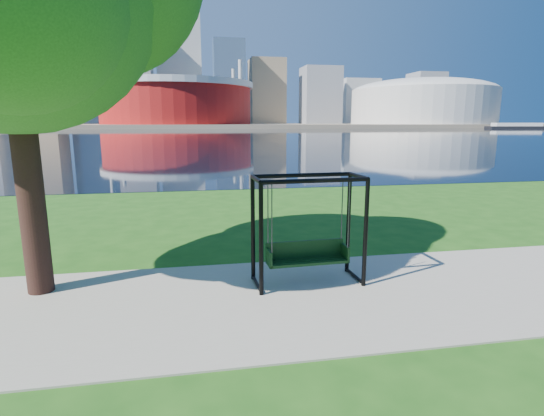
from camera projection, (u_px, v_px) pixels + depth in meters
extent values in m
plane|color=#1E5114|center=(278.00, 289.00, 7.93)|extent=(900.00, 900.00, 0.00)
cube|color=#9E937F|center=(284.00, 299.00, 7.45)|extent=(120.00, 4.00, 0.03)
cube|color=black|center=(200.00, 135.00, 106.28)|extent=(900.00, 180.00, 0.02)
cube|color=#937F60|center=(195.00, 125.00, 302.77)|extent=(900.00, 228.00, 2.00)
cylinder|color=maroon|center=(177.00, 104.00, 230.17)|extent=(80.00, 80.00, 22.00)
cylinder|color=silver|center=(176.00, 86.00, 228.28)|extent=(83.00, 83.00, 3.00)
cylinder|color=silver|center=(234.00, 97.00, 253.29)|extent=(2.00, 2.00, 32.00)
cylinder|color=silver|center=(119.00, 96.00, 241.71)|extent=(2.00, 2.00, 32.00)
cylinder|color=silver|center=(105.00, 91.00, 205.07)|extent=(2.00, 2.00, 32.00)
cylinder|color=silver|center=(241.00, 92.00, 216.65)|extent=(2.00, 2.00, 32.00)
cylinder|color=beige|center=(422.00, 107.00, 255.88)|extent=(84.00, 84.00, 20.00)
ellipsoid|color=beige|center=(423.00, 92.00, 254.09)|extent=(84.00, 84.00, 15.12)
cube|color=#998466|center=(34.00, 54.00, 270.46)|extent=(26.00, 26.00, 88.00)
cube|color=slate|center=(92.00, 55.00, 299.14)|extent=(30.00, 24.00, 95.00)
cube|color=gray|center=(134.00, 70.00, 287.42)|extent=(24.00, 24.00, 72.00)
cube|color=silver|center=(180.00, 70.00, 320.83)|extent=(32.00, 28.00, 80.00)
cube|color=slate|center=(229.00, 83.00, 305.07)|extent=(22.00, 22.00, 58.00)
cube|color=#998466|center=(267.00, 92.00, 325.80)|extent=(26.00, 26.00, 48.00)
cube|color=gray|center=(320.00, 96.00, 323.79)|extent=(28.00, 24.00, 42.00)
cube|color=silver|center=(358.00, 102.00, 355.53)|extent=(30.00, 26.00, 36.00)
cube|color=gray|center=(425.00, 99.00, 344.64)|extent=(24.00, 24.00, 40.00)
cube|color=#998466|center=(458.00, 105.00, 366.93)|extent=(26.00, 26.00, 32.00)
cylinder|color=black|center=(261.00, 241.00, 7.40)|extent=(0.08, 0.08, 2.06)
cylinder|color=black|center=(366.00, 234.00, 7.83)|extent=(0.08, 0.08, 2.06)
cylinder|color=black|center=(253.00, 230.00, 8.17)|extent=(0.08, 0.08, 2.06)
cylinder|color=black|center=(348.00, 224.00, 8.60)|extent=(0.08, 0.08, 2.06)
cylinder|color=black|center=(316.00, 181.00, 7.41)|extent=(1.97, 0.17, 0.08)
cylinder|color=black|center=(303.00, 175.00, 8.18)|extent=(1.97, 0.17, 0.08)
cylinder|color=black|center=(256.00, 179.00, 7.58)|extent=(0.12, 0.81, 0.08)
cylinder|color=black|center=(257.00, 284.00, 7.97)|extent=(0.10, 0.81, 0.06)
cylinder|color=black|center=(359.00, 176.00, 8.01)|extent=(0.12, 0.81, 0.08)
cylinder|color=black|center=(355.00, 276.00, 8.40)|extent=(0.10, 0.81, 0.06)
cube|color=black|center=(308.00, 261.00, 8.11)|extent=(1.58, 0.47, 0.05)
cube|color=black|center=(305.00, 249.00, 8.24)|extent=(1.57, 0.11, 0.34)
cube|color=black|center=(269.00, 258.00, 7.92)|extent=(0.06, 0.40, 0.30)
cube|color=black|center=(345.00, 252.00, 8.25)|extent=(0.06, 0.40, 0.30)
cylinder|color=#37373D|center=(272.00, 218.00, 7.61)|extent=(0.02, 0.02, 1.30)
cylinder|color=#37373D|center=(349.00, 215.00, 7.93)|extent=(0.02, 0.02, 1.30)
cylinder|color=#37373D|center=(268.00, 215.00, 7.93)|extent=(0.02, 0.02, 1.30)
cylinder|color=#37373D|center=(342.00, 211.00, 8.25)|extent=(0.02, 0.02, 1.30)
cylinder|color=black|center=(28.00, 171.00, 7.33)|extent=(0.45, 0.45, 4.47)
cube|color=black|center=(516.00, 127.00, 208.44)|extent=(28.89, 12.38, 1.12)
cube|color=silver|center=(517.00, 125.00, 208.16)|extent=(23.13, 10.00, 1.68)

